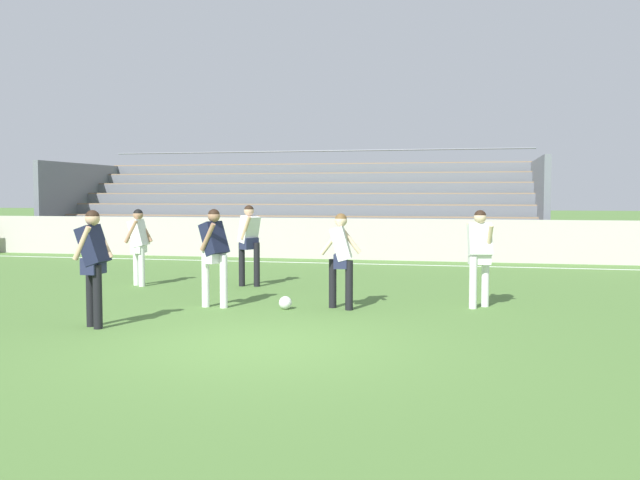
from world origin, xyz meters
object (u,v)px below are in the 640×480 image
(bleacher_stand, at_px, (294,203))
(player_white_on_ball, at_px, (480,250))
(player_white_wide_right, at_px, (139,240))
(player_white_deep_cover, at_px, (341,253))
(player_dark_dropping_back, at_px, (214,249))
(soccer_ball, at_px, (285,303))
(player_dark_overlapping, at_px, (93,257))
(player_white_challenging, at_px, (249,238))

(bleacher_stand, distance_m, player_white_on_ball, 13.96)
(player_white_wide_right, bearing_deg, player_white_deep_cover, -23.12)
(player_white_deep_cover, distance_m, player_white_on_ball, 2.38)
(player_dark_dropping_back, xyz_separation_m, soccer_ball, (1.24, 0.08, -0.90))
(bleacher_stand, distance_m, player_dark_overlapping, 15.47)
(bleacher_stand, bearing_deg, player_dark_overlapping, -86.10)
(bleacher_stand, xyz_separation_m, player_dark_dropping_back, (2.09, -13.30, -0.62))
(player_dark_overlapping, xyz_separation_m, soccer_ball, (2.27, 2.20, -0.92))
(player_white_on_ball, height_order, player_white_wide_right, player_white_on_ball)
(player_white_challenging, bearing_deg, player_dark_dropping_back, -83.88)
(player_white_deep_cover, bearing_deg, player_white_challenging, 134.82)
(bleacher_stand, xyz_separation_m, player_dark_overlapping, (1.05, -15.42, -0.60))
(player_white_on_ball, bearing_deg, player_white_deep_cover, -164.05)
(player_dark_overlapping, bearing_deg, soccer_ball, 44.04)
(player_white_challenging, distance_m, player_dark_overlapping, 4.95)
(soccer_ball, bearing_deg, player_white_wide_right, 149.44)
(player_white_deep_cover, bearing_deg, player_dark_overlapping, -142.51)
(player_white_challenging, height_order, player_white_wide_right, player_white_challenging)
(player_white_challenging, xyz_separation_m, player_white_wide_right, (-2.31, -0.43, -0.06))
(player_white_on_ball, relative_size, soccer_ball, 7.61)
(soccer_ball, bearing_deg, player_dark_dropping_back, -176.47)
(player_white_deep_cover, height_order, player_dark_dropping_back, player_dark_dropping_back)
(player_white_challenging, xyz_separation_m, soccer_ball, (1.53, -2.70, -0.92))
(player_dark_dropping_back, distance_m, soccer_ball, 1.53)
(player_white_deep_cover, bearing_deg, player_dark_dropping_back, -171.56)
(bleacher_stand, relative_size, player_white_challenging, 9.98)
(bleacher_stand, relative_size, player_white_wide_right, 10.50)
(player_white_deep_cover, relative_size, player_white_challenging, 0.95)
(bleacher_stand, height_order, player_white_deep_cover, bleacher_stand)
(bleacher_stand, bearing_deg, player_white_wide_right, -92.73)
(player_white_on_ball, xyz_separation_m, player_white_challenging, (-4.73, 1.80, 0.03))
(player_white_deep_cover, xyz_separation_m, player_dark_overlapping, (-3.18, -2.44, 0.07))
(player_white_on_ball, bearing_deg, soccer_ball, -164.34)
(soccer_ball, bearing_deg, player_dark_overlapping, -135.96)
(player_white_on_ball, bearing_deg, player_white_wide_right, 168.95)
(player_white_wide_right, bearing_deg, player_dark_overlapping, -70.61)
(player_white_deep_cover, relative_size, soccer_ball, 7.37)
(player_white_on_ball, height_order, soccer_ball, player_white_on_ball)
(bleacher_stand, distance_m, player_white_challenging, 10.69)
(player_dark_dropping_back, xyz_separation_m, player_white_on_ball, (4.43, 0.97, -0.01))
(player_white_on_ball, distance_m, player_white_wide_right, 7.18)
(player_white_wide_right, bearing_deg, soccer_ball, -30.56)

